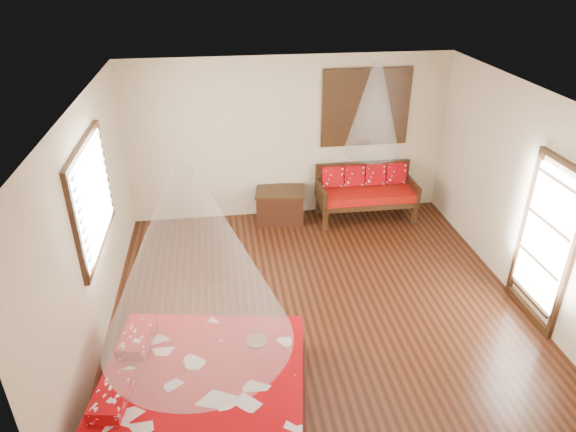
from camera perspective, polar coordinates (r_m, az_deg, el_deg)
The scene contains 10 objects.
room at distance 6.37m, azimuth 3.61°, elevation 0.44°, with size 5.54×5.54×2.84m.
bed at distance 5.68m, azimuth -9.41°, elevation -18.53°, with size 2.40×2.24×0.64m.
daybed at distance 9.13m, azimuth 8.62°, elevation 2.87°, with size 1.71×0.76×0.94m.
storage_chest at distance 9.00m, azimuth -0.86°, elevation 1.21°, with size 0.93×0.74×0.58m.
shutter_panel at distance 8.96m, azimuth 8.65°, elevation 11.82°, with size 1.52×0.06×1.32m.
window_left at distance 6.49m, azimuth -20.87°, elevation 2.03°, with size 0.10×1.74×1.34m.
glazed_door at distance 7.08m, azimuth 26.65°, elevation -2.78°, with size 0.08×1.02×2.16m.
wine_tray at distance 5.73m, azimuth -3.54°, elevation -13.47°, with size 0.23×0.23×0.19m.
mosquito_net_main at distance 4.66m, azimuth -10.68°, elevation -4.81°, with size 1.83×1.83×1.80m, color white.
mosquito_net_daybed at distance 8.50m, azimuth 9.57°, elevation 11.58°, with size 0.94×0.94×1.50m, color white.
Camera 1 is at (-1.19, -5.53, 4.33)m, focal length 32.00 mm.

